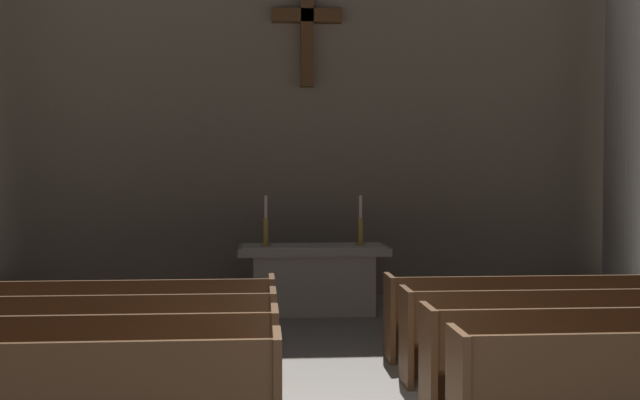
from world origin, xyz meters
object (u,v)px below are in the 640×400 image
pew_left_row_3 (99,342)px  pew_right_row_2 (617,358)px  column_right_fourth (625,94)px  candlestick_left (266,229)px  pew_right_row_3 (571,334)px  pew_left_row_4 (118,321)px  pew_right_row_4 (535,315)px  altar (313,277)px  pew_left_row_2 (73,368)px  candlestick_right (360,229)px

pew_left_row_3 → pew_right_row_2: size_ratio=1.00×
column_right_fourth → candlestick_left: 6.27m
pew_right_row_3 → column_right_fourth: (2.83, 4.74, 2.89)m
pew_right_row_3 → pew_left_row_4: bearing=167.9°
pew_left_row_3 → pew_right_row_2: bearing=-12.1°
pew_right_row_2 → column_right_fourth: bearing=63.7°
pew_right_row_4 → column_right_fourth: size_ratio=0.49×
candlestick_left → pew_right_row_4: bearing=-43.9°
pew_right_row_4 → altar: (-2.31, 2.90, 0.06)m
candlestick_left → pew_right_row_2: bearing=-58.3°
pew_left_row_2 → pew_right_row_4: same height
pew_left_row_2 → pew_right_row_2: size_ratio=1.00×
column_right_fourth → pew_left_row_4: bearing=-153.3°
pew_right_row_3 → candlestick_right: (-1.61, 3.89, 0.77)m
pew_left_row_4 → pew_left_row_3: bearing=-90.0°
altar → candlestick_right: (0.70, -0.00, 0.72)m
pew_right_row_2 → candlestick_left: 5.78m
pew_left_row_3 → pew_left_row_4: bearing=90.0°
pew_left_row_2 → candlestick_left: bearing=71.8°
pew_right_row_4 → candlestick_left: 4.25m
pew_right_row_3 → pew_right_row_4: 0.99m
pew_right_row_3 → column_right_fourth: 6.23m
pew_left_row_4 → pew_right_row_4: (4.62, 0.00, 0.00)m
pew_left_row_3 → pew_right_row_3: bearing=0.0°
pew_right_row_3 → pew_right_row_4: (0.00, 0.99, 0.00)m
pew_right_row_2 → column_right_fourth: (2.83, 5.73, 2.89)m
pew_right_row_2 → pew_left_row_4: bearing=156.8°
pew_left_row_3 → pew_left_row_4: same height
pew_right_row_3 → pew_right_row_4: size_ratio=1.00×
pew_right_row_4 → column_right_fourth: bearing=52.9°
pew_left_row_2 → pew_left_row_3: size_ratio=1.00×
pew_right_row_2 → pew_right_row_4: 1.98m
candlestick_right → candlestick_left: bearing=180.0°
pew_left_row_2 → pew_right_row_3: same height
pew_left_row_4 → column_right_fourth: 8.83m
pew_right_row_2 → pew_left_row_2: bearing=180.0°
altar → candlestick_right: bearing=-0.0°
pew_left_row_2 → pew_left_row_3: 0.99m
column_right_fourth → altar: size_ratio=3.14×
pew_left_row_3 → pew_right_row_2: (4.62, -0.99, 0.00)m
pew_left_row_4 → pew_right_row_4: bearing=0.0°
pew_right_row_3 → pew_right_row_2: bearing=-90.0°
candlestick_left → candlestick_right: 1.40m
pew_right_row_2 → pew_right_row_3: size_ratio=1.00×
column_right_fourth → pew_left_row_2: bearing=-142.4°
pew_left_row_4 → column_right_fourth: (7.45, 3.75, 2.89)m
pew_left_row_4 → pew_right_row_2: bearing=-23.2°
altar → column_right_fourth: bearing=9.4°
pew_left_row_3 → candlestick_left: 4.28m
pew_right_row_4 → column_right_fourth: column_right_fourth is taller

